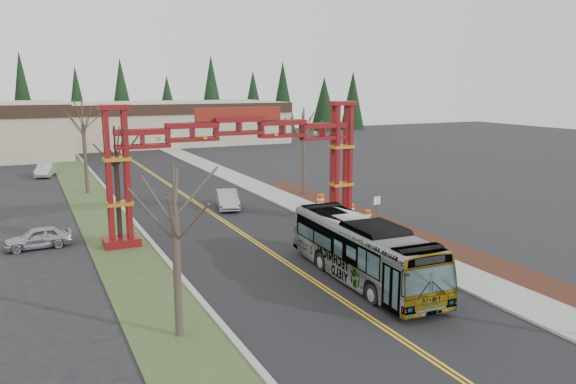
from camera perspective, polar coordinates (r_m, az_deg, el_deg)
ground at (r=24.02m, az=10.97°, el=-14.22°), size 200.00×200.00×0.00m
road at (r=45.50m, az=-7.95°, el=-2.02°), size 12.00×110.00×0.02m
lane_line_left at (r=45.46m, az=-8.10°, el=-2.01°), size 0.12×100.00×0.01m
lane_line_right at (r=45.53m, az=-7.81°, el=-1.99°), size 0.12×100.00×0.01m
curb_right at (r=47.63m, az=-0.89°, el=-1.25°), size 0.30×110.00×0.15m
sidewalk_right at (r=48.23m, az=0.68°, el=-1.09°), size 2.60×110.00×0.14m
landscape_strip at (r=37.36m, az=14.56°, el=-5.06°), size 2.60×50.00×0.12m
grass_median at (r=43.85m, az=-17.98°, el=-2.91°), size 4.00×110.00×0.08m
curb_left at (r=44.10m, az=-15.60°, el=-2.65°), size 0.30×110.00×0.15m
gateway_arch at (r=37.96m, az=-4.99°, el=4.62°), size 18.20×1.60×8.90m
retail_building_east at (r=100.25m, az=-12.08°, el=6.92°), size 38.00×20.30×7.00m
conifer_treeline at (r=110.24m, az=-18.62°, el=8.49°), size 116.10×5.60×13.00m
transit_bus at (r=29.50m, az=7.58°, el=-5.92°), size 3.19×11.77×3.25m
silver_sedan at (r=46.52m, az=-6.20°, el=-0.74°), size 2.60×4.88×1.53m
parked_car_near_a at (r=38.50m, az=-24.07°, el=-4.25°), size 4.09×1.88×1.36m
parked_car_far_a at (r=67.85m, az=-23.41°, el=2.09°), size 2.60×4.77×1.49m
bare_tree_median_near at (r=22.38m, az=-11.41°, el=-2.56°), size 3.23×3.23×7.15m
bare_tree_median_mid at (r=36.46m, az=-17.10°, el=3.20°), size 3.06×3.06×7.58m
bare_tree_median_far at (r=55.02m, az=-20.10°, el=6.44°), size 3.39×3.39×8.73m
bare_tree_right_far at (r=51.17m, az=1.61°, el=5.96°), size 3.48×3.48×8.02m
street_sign at (r=40.97m, az=9.02°, el=-1.28°), size 0.49×0.10×2.16m
barrel_south at (r=41.96m, az=8.09°, el=-2.48°), size 0.51×0.51×0.95m
barrel_mid at (r=43.67m, az=6.40°, el=-1.87°), size 0.54×0.54×0.99m
barrel_north at (r=46.69m, az=3.33°, el=-0.92°), size 0.59×0.59×1.10m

